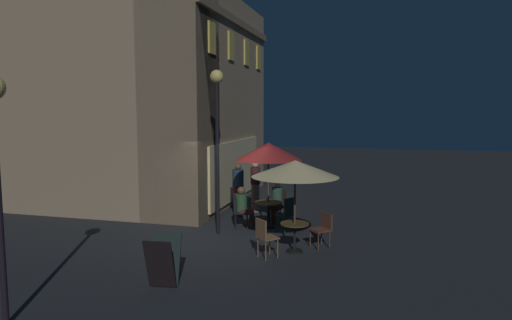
# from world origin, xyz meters

# --- Properties ---
(ground_plane) EXTENTS (60.00, 60.00, 0.00)m
(ground_plane) POSITION_xyz_m (0.00, 0.00, 0.00)
(ground_plane) COLOR #23262A
(cafe_building) EXTENTS (7.78, 7.81, 7.42)m
(cafe_building) POSITION_xyz_m (3.44, 3.20, 3.70)
(cafe_building) COLOR #9C8465
(cafe_building) RESTS_ON ground
(street_lamp_near_corner) EXTENTS (0.36, 0.36, 4.47)m
(street_lamp_near_corner) POSITION_xyz_m (0.49, 0.03, 3.24)
(street_lamp_near_corner) COLOR black
(street_lamp_near_corner) RESTS_ON ground
(menu_sandwich_board) EXTENTS (0.71, 0.61, 0.98)m
(menu_sandwich_board) POSITION_xyz_m (-3.38, -0.25, 0.50)
(menu_sandwich_board) COLOR black
(menu_sandwich_board) RESTS_ON ground
(cafe_table_0) EXTENTS (0.78, 0.78, 0.76)m
(cafe_table_0) POSITION_xyz_m (1.47, -1.16, 0.57)
(cafe_table_0) COLOR black
(cafe_table_0) RESTS_ON ground
(cafe_table_1) EXTENTS (0.70, 0.70, 0.71)m
(cafe_table_1) POSITION_xyz_m (-0.60, -2.31, 0.51)
(cafe_table_1) COLOR black
(cafe_table_1) RESTS_ON ground
(patio_umbrella_0) EXTENTS (1.91, 1.91, 2.48)m
(patio_umbrella_0) POSITION_xyz_m (1.47, -1.16, 2.22)
(patio_umbrella_0) COLOR black
(patio_umbrella_0) RESTS_ON ground
(patio_umbrella_1) EXTENTS (2.08, 2.08, 2.23)m
(patio_umbrella_1) POSITION_xyz_m (-0.60, -2.31, 2.02)
(patio_umbrella_1) COLOR black
(patio_umbrella_1) RESTS_ON ground
(cafe_chair_0) EXTENTS (0.56, 0.56, 1.00)m
(cafe_chair_0) POSITION_xyz_m (1.04, -1.81, 0.60)
(cafe_chair_0) COLOR black
(cafe_chair_0) RESTS_ON ground
(cafe_chair_1) EXTENTS (0.50, 0.50, 0.95)m
(cafe_chair_1) POSITION_xyz_m (2.28, -1.28, 0.57)
(cafe_chair_1) COLOR black
(cafe_chair_1) RESTS_ON ground
(cafe_chair_2) EXTENTS (0.53, 0.53, 0.92)m
(cafe_chair_2) POSITION_xyz_m (1.20, -0.34, 0.55)
(cafe_chair_2) COLOR black
(cafe_chair_2) RESTS_ON ground
(cafe_chair_3) EXTENTS (0.60, 0.60, 0.86)m
(cafe_chair_3) POSITION_xyz_m (-0.03, -2.92, 0.52)
(cafe_chair_3) COLOR #553225
(cafe_chair_3) RESTS_ON ground
(cafe_chair_4) EXTENTS (0.58, 0.58, 0.93)m
(cafe_chair_4) POSITION_xyz_m (-1.23, -1.72, 0.56)
(cafe_chair_4) COLOR brown
(cafe_chair_4) RESTS_ON ground
(patron_seated_0) EXTENTS (0.53, 0.38, 1.27)m
(patron_seated_0) POSITION_xyz_m (2.13, -1.26, 0.72)
(patron_seated_0) COLOR #4F1E17
(patron_seated_0) RESTS_ON ground
(patron_seated_1) EXTENTS (0.43, 0.52, 1.21)m
(patron_seated_1) POSITION_xyz_m (1.25, -0.48, 0.69)
(patron_seated_1) COLOR #472020
(patron_seated_1) RESTS_ON ground
(patron_standing_2) EXTENTS (0.36, 0.36, 1.71)m
(patron_standing_2) POSITION_xyz_m (2.67, 0.12, 0.86)
(patron_standing_2) COLOR #552021
(patron_standing_2) RESTS_ON ground
(patron_standing_3) EXTENTS (0.32, 0.32, 1.72)m
(patron_standing_3) POSITION_xyz_m (3.37, -0.26, 0.88)
(patron_standing_3) COLOR #7E6257
(patron_standing_3) RESTS_ON ground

